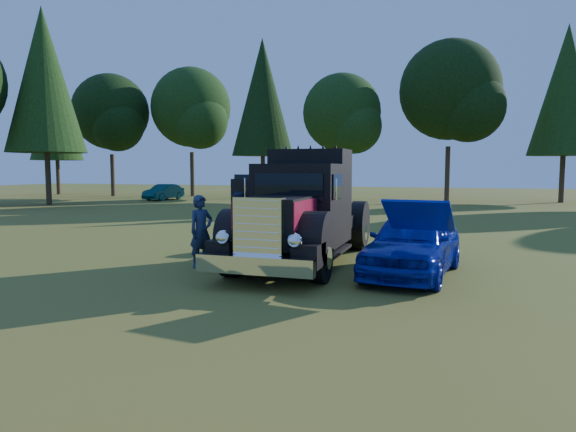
{
  "coord_description": "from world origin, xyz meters",
  "views": [
    {
      "loc": [
        4.53,
        -10.43,
        2.48
      ],
      "look_at": [
        0.76,
        1.19,
        1.35
      ],
      "focal_mm": 32.0,
      "sensor_mm": 36.0,
      "label": 1
    }
  ],
  "objects_px": {
    "spectator_far": "(240,227)",
    "hotrod_coupe": "(413,243)",
    "distant_teal_car": "(164,192)",
    "diamond_t_truck": "(301,215)",
    "spectator_near": "(201,231)"
  },
  "relations": [
    {
      "from": "spectator_far",
      "to": "spectator_near",
      "type": "bearing_deg",
      "value": 158.51
    },
    {
      "from": "spectator_far",
      "to": "distant_teal_car",
      "type": "xyz_separation_m",
      "value": [
        -16.55,
        23.13,
        -0.31
      ]
    },
    {
      "from": "hotrod_coupe",
      "to": "diamond_t_truck",
      "type": "bearing_deg",
      "value": 168.31
    },
    {
      "from": "hotrod_coupe",
      "to": "spectator_far",
      "type": "relative_size",
      "value": 2.44
    },
    {
      "from": "hotrod_coupe",
      "to": "spectator_far",
      "type": "xyz_separation_m",
      "value": [
        -4.49,
        0.31,
        0.19
      ]
    },
    {
      "from": "diamond_t_truck",
      "to": "distant_teal_car",
      "type": "distance_m",
      "value": 29.18
    },
    {
      "from": "diamond_t_truck",
      "to": "spectator_far",
      "type": "height_order",
      "value": "diamond_t_truck"
    },
    {
      "from": "hotrod_coupe",
      "to": "distant_teal_car",
      "type": "relative_size",
      "value": 1.21
    },
    {
      "from": "spectator_far",
      "to": "distant_teal_car",
      "type": "relative_size",
      "value": 0.49
    },
    {
      "from": "diamond_t_truck",
      "to": "distant_teal_car",
      "type": "xyz_separation_m",
      "value": [
        -18.15,
        22.84,
        -0.65
      ]
    },
    {
      "from": "spectator_near",
      "to": "hotrod_coupe",
      "type": "bearing_deg",
      "value": -54.07
    },
    {
      "from": "spectator_far",
      "to": "hotrod_coupe",
      "type": "bearing_deg",
      "value": -81.36
    },
    {
      "from": "hotrod_coupe",
      "to": "distant_teal_car",
      "type": "distance_m",
      "value": 31.5
    },
    {
      "from": "distant_teal_car",
      "to": "spectator_far",
      "type": "bearing_deg",
      "value": -48.8
    },
    {
      "from": "hotrod_coupe",
      "to": "spectator_far",
      "type": "bearing_deg",
      "value": 176.07
    }
  ]
}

